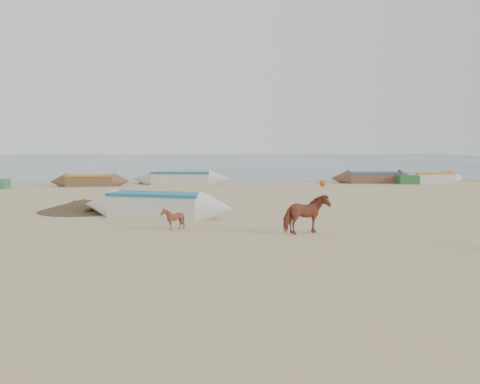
% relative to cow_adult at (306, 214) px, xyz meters
% --- Properties ---
extents(ground, '(140.00, 140.00, 0.00)m').
position_rel_cow_adult_xyz_m(ground, '(-1.73, -0.37, -0.63)').
color(ground, tan).
rests_on(ground, ground).
extents(sea, '(160.00, 160.00, 0.00)m').
position_rel_cow_adult_xyz_m(sea, '(-1.73, 81.63, -0.62)').
color(sea, slate).
rests_on(sea, ground).
extents(cow_adult, '(1.62, 1.10, 1.25)m').
position_rel_cow_adult_xyz_m(cow_adult, '(0.00, 0.00, 0.00)').
color(cow_adult, brown).
rests_on(cow_adult, ground).
extents(calf_front, '(0.81, 0.75, 0.74)m').
position_rel_cow_adult_xyz_m(calf_front, '(-4.25, 1.18, -0.25)').
color(calf_front, brown).
rests_on(calf_front, ground).
extents(near_canoe, '(6.33, 3.36, 0.97)m').
position_rel_cow_adult_xyz_m(near_canoe, '(-4.98, 4.00, -0.14)').
color(near_canoe, silver).
rests_on(near_canoe, ground).
extents(debris_pile, '(4.66, 4.66, 0.51)m').
position_rel_cow_adult_xyz_m(debris_pile, '(-8.26, 6.27, -0.37)').
color(debris_pile, brown).
rests_on(debris_pile, ground).
extents(waterline_canoes, '(56.47, 3.92, 0.90)m').
position_rel_cow_adult_xyz_m(waterline_canoes, '(-1.22, 19.76, -0.21)').
color(waterline_canoes, brown).
rests_on(waterline_canoes, ground).
extents(beach_clutter, '(43.85, 4.62, 0.64)m').
position_rel_cow_adult_xyz_m(beach_clutter, '(2.39, 19.06, -0.33)').
color(beach_clutter, '#316E47').
rests_on(beach_clutter, ground).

